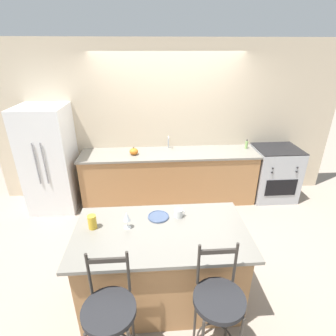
{
  "coord_description": "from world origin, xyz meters",
  "views": [
    {
      "loc": [
        -0.32,
        -3.78,
        2.54
      ],
      "look_at": [
        -0.1,
        -0.66,
        1.1
      ],
      "focal_mm": 28.0,
      "sensor_mm": 36.0,
      "label": 1
    }
  ],
  "objects_px": {
    "bar_stool_far": "(218,309)",
    "pumpkin_decoration": "(134,151)",
    "soap_bottle": "(246,145)",
    "wine_glass": "(127,217)",
    "dinner_plate": "(158,216)",
    "refrigerator": "(50,159)",
    "oven_range": "(273,173)",
    "bar_stool_near": "(110,320)",
    "tumbler_cup": "(92,222)",
    "coffee_mug": "(179,213)"
  },
  "relations": [
    {
      "from": "bar_stool_far",
      "to": "pumpkin_decoration",
      "type": "xyz_separation_m",
      "value": [
        -0.79,
        2.68,
        0.36
      ]
    },
    {
      "from": "soap_bottle",
      "to": "wine_glass",
      "type": "bearing_deg",
      "value": -132.77
    },
    {
      "from": "dinner_plate",
      "to": "wine_glass",
      "type": "height_order",
      "value": "wine_glass"
    },
    {
      "from": "bar_stool_far",
      "to": "soap_bottle",
      "type": "xyz_separation_m",
      "value": [
        1.18,
        2.84,
        0.37
      ]
    },
    {
      "from": "refrigerator",
      "to": "bar_stool_far",
      "type": "distance_m",
      "value": 3.46
    },
    {
      "from": "wine_glass",
      "to": "pumpkin_decoration",
      "type": "relative_size",
      "value": 1.31
    },
    {
      "from": "oven_range",
      "to": "pumpkin_decoration",
      "type": "relative_size",
      "value": 6.66
    },
    {
      "from": "refrigerator",
      "to": "soap_bottle",
      "type": "relative_size",
      "value": 10.5
    },
    {
      "from": "bar_stool_near",
      "to": "pumpkin_decoration",
      "type": "xyz_separation_m",
      "value": [
        0.07,
        2.71,
        0.36
      ]
    },
    {
      "from": "refrigerator",
      "to": "bar_stool_near",
      "type": "height_order",
      "value": "refrigerator"
    },
    {
      "from": "tumbler_cup",
      "to": "refrigerator",
      "type": "bearing_deg",
      "value": 118.86
    },
    {
      "from": "dinner_plate",
      "to": "pumpkin_decoration",
      "type": "xyz_separation_m",
      "value": [
        -0.34,
        1.78,
        0.06
      ]
    },
    {
      "from": "refrigerator",
      "to": "pumpkin_decoration",
      "type": "relative_size",
      "value": 12.18
    },
    {
      "from": "coffee_mug",
      "to": "pumpkin_decoration",
      "type": "relative_size",
      "value": 0.85
    },
    {
      "from": "coffee_mug",
      "to": "tumbler_cup",
      "type": "distance_m",
      "value": 0.89
    },
    {
      "from": "coffee_mug",
      "to": "pumpkin_decoration",
      "type": "distance_m",
      "value": 1.87
    },
    {
      "from": "tumbler_cup",
      "to": "bar_stool_near",
      "type": "bearing_deg",
      "value": -72.69
    },
    {
      "from": "dinner_plate",
      "to": "coffee_mug",
      "type": "xyz_separation_m",
      "value": [
        0.22,
        -0.01,
        0.04
      ]
    },
    {
      "from": "bar_stool_near",
      "to": "wine_glass",
      "type": "relative_size",
      "value": 6.17
    },
    {
      "from": "bar_stool_near",
      "to": "wine_glass",
      "type": "distance_m",
      "value": 0.88
    },
    {
      "from": "bar_stool_near",
      "to": "tumbler_cup",
      "type": "relative_size",
      "value": 7.95
    },
    {
      "from": "tumbler_cup",
      "to": "soap_bottle",
      "type": "xyz_separation_m",
      "value": [
        2.29,
        2.08,
        0.01
      ]
    },
    {
      "from": "bar_stool_near",
      "to": "bar_stool_far",
      "type": "distance_m",
      "value": 0.86
    },
    {
      "from": "bar_stool_far",
      "to": "wine_glass",
      "type": "height_order",
      "value": "bar_stool_far"
    },
    {
      "from": "bar_stool_near",
      "to": "dinner_plate",
      "type": "relative_size",
      "value": 5.14
    },
    {
      "from": "dinner_plate",
      "to": "coffee_mug",
      "type": "height_order",
      "value": "coffee_mug"
    },
    {
      "from": "dinner_plate",
      "to": "wine_glass",
      "type": "xyz_separation_m",
      "value": [
        -0.32,
        -0.16,
        0.12
      ]
    },
    {
      "from": "dinner_plate",
      "to": "soap_bottle",
      "type": "relative_size",
      "value": 1.36
    },
    {
      "from": "coffee_mug",
      "to": "soap_bottle",
      "type": "xyz_separation_m",
      "value": [
        1.41,
        1.95,
        0.04
      ]
    },
    {
      "from": "oven_range",
      "to": "tumbler_cup",
      "type": "relative_size",
      "value": 6.53
    },
    {
      "from": "bar_stool_near",
      "to": "pumpkin_decoration",
      "type": "relative_size",
      "value": 8.11
    },
    {
      "from": "tumbler_cup",
      "to": "soap_bottle",
      "type": "distance_m",
      "value": 3.09
    },
    {
      "from": "oven_range",
      "to": "bar_stool_far",
      "type": "distance_m",
      "value": 3.21
    },
    {
      "from": "refrigerator",
      "to": "oven_range",
      "type": "bearing_deg",
      "value": 0.52
    },
    {
      "from": "tumbler_cup",
      "to": "pumpkin_decoration",
      "type": "distance_m",
      "value": 1.95
    },
    {
      "from": "oven_range",
      "to": "soap_bottle",
      "type": "bearing_deg",
      "value": 167.4
    },
    {
      "from": "refrigerator",
      "to": "dinner_plate",
      "type": "xyz_separation_m",
      "value": [
        1.72,
        -1.79,
        0.04
      ]
    },
    {
      "from": "oven_range",
      "to": "coffee_mug",
      "type": "relative_size",
      "value": 7.87
    },
    {
      "from": "dinner_plate",
      "to": "pumpkin_decoration",
      "type": "height_order",
      "value": "pumpkin_decoration"
    },
    {
      "from": "bar_stool_near",
      "to": "coffee_mug",
      "type": "xyz_separation_m",
      "value": [
        0.63,
        0.92,
        0.33
      ]
    },
    {
      "from": "bar_stool_far",
      "to": "soap_bottle",
      "type": "height_order",
      "value": "bar_stool_far"
    },
    {
      "from": "refrigerator",
      "to": "bar_stool_far",
      "type": "relative_size",
      "value": 1.5
    },
    {
      "from": "oven_range",
      "to": "tumbler_cup",
      "type": "xyz_separation_m",
      "value": [
        -2.81,
        -1.96,
        0.5
      ]
    },
    {
      "from": "bar_stool_far",
      "to": "dinner_plate",
      "type": "relative_size",
      "value": 5.14
    },
    {
      "from": "refrigerator",
      "to": "bar_stool_far",
      "type": "height_order",
      "value": "refrigerator"
    },
    {
      "from": "dinner_plate",
      "to": "coffee_mug",
      "type": "distance_m",
      "value": 0.22
    },
    {
      "from": "dinner_plate",
      "to": "wine_glass",
      "type": "relative_size",
      "value": 1.2
    },
    {
      "from": "pumpkin_decoration",
      "to": "tumbler_cup",
      "type": "bearing_deg",
      "value": -99.39
    },
    {
      "from": "bar_stool_far",
      "to": "pumpkin_decoration",
      "type": "relative_size",
      "value": 8.11
    },
    {
      "from": "bar_stool_far",
      "to": "tumbler_cup",
      "type": "xyz_separation_m",
      "value": [
        -1.1,
        0.76,
        0.36
      ]
    }
  ]
}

